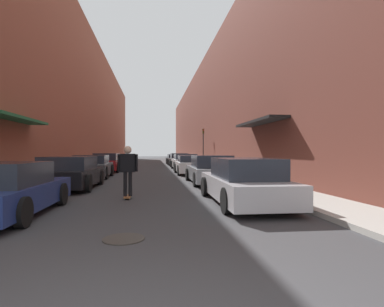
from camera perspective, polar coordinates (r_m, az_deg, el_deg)
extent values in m
plane|color=#38383A|center=(29.24, -8.23, -2.59)|extent=(150.89, 150.89, 0.00)
cube|color=#A3A099|center=(36.47, -15.90, -1.93)|extent=(1.80, 68.58, 0.12)
cube|color=#A3A099|center=(36.38, -0.29, -1.93)|extent=(1.80, 68.58, 0.12)
cube|color=brown|center=(37.39, -20.37, 8.90)|extent=(4.00, 68.58, 14.16)
cube|color=#1E6038|center=(15.00, -30.36, 5.73)|extent=(1.00, 4.80, 0.12)
cube|color=brown|center=(37.09, 4.19, 7.03)|extent=(4.00, 68.58, 11.64)
cube|color=black|center=(14.75, 12.79, 5.85)|extent=(1.00, 4.80, 0.12)
cube|color=navy|center=(8.17, -31.69, -6.97)|extent=(1.74, 4.06, 0.55)
cube|color=#232833|center=(7.93, -32.30, -3.31)|extent=(1.52, 2.12, 0.52)
cylinder|color=black|center=(9.07, -23.55, -7.11)|extent=(0.18, 0.61, 0.61)
cylinder|color=black|center=(6.72, -29.53, -9.72)|extent=(0.18, 0.61, 0.61)
cube|color=black|center=(12.97, -22.13, -4.07)|extent=(2.06, 4.26, 0.61)
cube|color=#232833|center=(12.74, -22.37, -1.66)|extent=(1.77, 2.24, 0.49)
cylinder|color=black|center=(14.49, -24.48, -4.25)|extent=(0.18, 0.65, 0.65)
cylinder|color=black|center=(14.06, -17.02, -4.38)|extent=(0.18, 0.65, 0.65)
cylinder|color=black|center=(12.03, -28.10, -5.19)|extent=(0.18, 0.65, 0.65)
cylinder|color=black|center=(11.50, -19.16, -5.42)|extent=(0.18, 0.65, 0.65)
cube|color=#515459|center=(17.96, -18.43, -2.78)|extent=(1.96, 3.94, 0.64)
cube|color=#232833|center=(17.75, -18.55, -1.05)|extent=(1.69, 2.07, 0.46)
cylinder|color=black|center=(19.34, -20.43, -3.03)|extent=(0.18, 0.71, 0.71)
cylinder|color=black|center=(19.02, -15.03, -3.08)|extent=(0.18, 0.71, 0.71)
cylinder|color=black|center=(16.99, -22.24, -3.49)|extent=(0.18, 0.71, 0.71)
cylinder|color=black|center=(16.62, -16.11, -3.56)|extent=(0.18, 0.71, 0.71)
cube|color=maroon|center=(23.03, -15.78, -2.04)|extent=(1.93, 4.38, 0.69)
cube|color=#232833|center=(22.80, -15.86, -0.58)|extent=(1.66, 2.30, 0.49)
cylinder|color=black|center=(24.50, -17.39, -2.34)|extent=(0.18, 0.70, 0.70)
cylinder|color=black|center=(24.26, -13.25, -2.36)|extent=(0.18, 0.70, 0.70)
cylinder|color=black|center=(21.86, -18.59, -2.66)|extent=(0.18, 0.70, 0.70)
cylinder|color=black|center=(21.60, -13.96, -2.69)|extent=(0.18, 0.70, 0.70)
cube|color=#B7B7BC|center=(8.78, 9.65, -6.32)|extent=(1.83, 4.75, 0.57)
cube|color=#232833|center=(8.51, 10.13, -2.75)|extent=(1.58, 2.48, 0.55)
cylinder|color=black|center=(10.01, 2.48, -6.32)|extent=(0.18, 0.63, 0.63)
cylinder|color=black|center=(10.44, 11.74, -6.05)|extent=(0.18, 0.63, 0.63)
cylinder|color=black|center=(7.18, 6.60, -8.94)|extent=(0.18, 0.63, 0.63)
cylinder|color=black|center=(7.77, 18.95, -8.25)|extent=(0.18, 0.63, 0.63)
cube|color=gray|center=(14.15, 3.47, -3.76)|extent=(1.94, 4.64, 0.59)
cube|color=#232833|center=(13.89, 3.65, -1.48)|extent=(1.67, 2.43, 0.55)
cylinder|color=black|center=(15.42, -0.84, -4.01)|extent=(0.18, 0.63, 0.63)
cylinder|color=black|center=(15.74, 5.68, -3.92)|extent=(0.18, 0.63, 0.63)
cylinder|color=black|center=(12.61, 0.69, -4.97)|extent=(0.18, 0.63, 0.63)
cylinder|color=black|center=(12.98, 8.58, -4.82)|extent=(0.18, 0.63, 0.63)
cube|color=silver|center=(19.91, -0.13, -2.51)|extent=(1.98, 4.23, 0.63)
cube|color=#232833|center=(19.68, -0.05, -1.01)|extent=(1.72, 2.21, 0.42)
cylinder|color=black|center=(21.11, -3.15, -2.81)|extent=(0.18, 0.65, 0.65)
cylinder|color=black|center=(21.34, 1.94, -2.78)|extent=(0.18, 0.65, 0.65)
cylinder|color=black|center=(18.52, -2.52, -3.25)|extent=(0.18, 0.65, 0.65)
cylinder|color=black|center=(18.78, 3.25, -3.20)|extent=(0.18, 0.65, 0.65)
cube|color=silver|center=(25.00, -1.39, -1.85)|extent=(1.95, 4.75, 0.68)
cube|color=#232833|center=(24.75, -1.33, -0.59)|extent=(1.71, 2.47, 0.43)
cylinder|color=black|center=(26.39, -3.79, -2.13)|extent=(0.18, 0.71, 0.71)
cylinder|color=black|center=(26.58, 0.31, -2.11)|extent=(0.18, 0.71, 0.71)
cylinder|color=black|center=(23.46, -3.31, -2.43)|extent=(0.18, 0.71, 0.71)
cylinder|color=black|center=(23.67, 1.29, -2.41)|extent=(0.18, 0.71, 0.71)
cube|color=#232326|center=(30.72, -2.52, -1.51)|extent=(1.88, 4.66, 0.64)
cube|color=#232833|center=(30.48, -2.48, -0.44)|extent=(1.64, 2.43, 0.52)
cylinder|color=black|center=(32.10, -4.36, -1.75)|extent=(0.18, 0.65, 0.65)
cylinder|color=black|center=(32.25, -1.14, -1.74)|extent=(0.18, 0.65, 0.65)
cylinder|color=black|center=(29.22, -4.05, -1.95)|extent=(0.18, 0.65, 0.65)
cylinder|color=black|center=(29.39, -0.51, -1.94)|extent=(0.18, 0.65, 0.65)
cube|color=black|center=(36.11, -3.32, -1.26)|extent=(1.94, 4.84, 0.59)
cube|color=#232833|center=(35.86, -3.29, -0.47)|extent=(1.67, 2.53, 0.42)
cylinder|color=black|center=(37.54, -4.85, -1.42)|extent=(0.18, 0.70, 0.70)
cylinder|color=black|center=(37.67, -2.13, -1.41)|extent=(0.18, 0.70, 0.70)
cylinder|color=black|center=(34.57, -4.62, -1.56)|extent=(0.18, 0.70, 0.70)
cylinder|color=black|center=(34.71, -1.66, -1.55)|extent=(0.18, 0.70, 0.70)
cube|color=brown|center=(9.75, -12.14, -7.99)|extent=(0.20, 0.78, 0.02)
cylinder|color=beige|center=(10.01, -12.47, -7.99)|extent=(0.03, 0.06, 0.06)
cylinder|color=beige|center=(10.00, -11.59, -8.00)|extent=(0.03, 0.06, 0.06)
cylinder|color=beige|center=(9.52, -12.72, -8.42)|extent=(0.03, 0.06, 0.06)
cylinder|color=beige|center=(9.51, -11.80, -8.43)|extent=(0.03, 0.06, 0.06)
cylinder|color=black|center=(9.71, -12.61, -5.71)|extent=(0.11, 0.11, 0.76)
cylinder|color=black|center=(9.70, -11.68, -5.72)|extent=(0.11, 0.11, 0.76)
cube|color=black|center=(9.66, -12.15, -1.76)|extent=(0.45, 0.20, 0.58)
sphere|color=beige|center=(9.65, -12.15, 0.68)|extent=(0.24, 0.24, 0.24)
cylinder|color=black|center=(9.68, -13.75, -1.76)|extent=(0.09, 0.09, 0.55)
cylinder|color=black|center=(9.64, -10.54, -1.76)|extent=(0.09, 0.09, 0.55)
cylinder|color=#332D28|center=(5.35, -12.88, -15.55)|extent=(0.70, 0.70, 0.02)
cylinder|color=#2D2D2D|center=(28.21, 2.15, 1.13)|extent=(0.10, 0.10, 3.52)
cube|color=#332D0F|center=(28.27, 2.15, 4.25)|extent=(0.16, 0.16, 0.45)
sphere|color=red|center=(28.20, 2.18, 4.49)|extent=(0.11, 0.11, 0.11)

